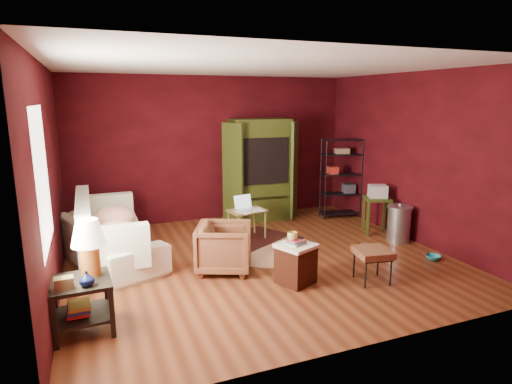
{
  "coord_description": "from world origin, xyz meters",
  "views": [
    {
      "loc": [
        -2.29,
        -5.6,
        2.36
      ],
      "look_at": [
        0.0,
        0.2,
        1.0
      ],
      "focal_mm": 30.0,
      "sensor_mm": 36.0,
      "label": 1
    }
  ],
  "objects_px": {
    "sofa": "(106,233)",
    "armchair": "(224,245)",
    "wire_shelving": "(341,175)",
    "hamper": "(296,263)",
    "laptop_desk": "(247,213)",
    "side_table": "(85,265)",
    "tv_armoire": "(260,168)"
  },
  "relations": [
    {
      "from": "sofa",
      "to": "laptop_desk",
      "type": "bearing_deg",
      "value": -105.93
    },
    {
      "from": "sofa",
      "to": "laptop_desk",
      "type": "xyz_separation_m",
      "value": [
        2.28,
        0.19,
        0.03
      ]
    },
    {
      "from": "laptop_desk",
      "to": "wire_shelving",
      "type": "height_order",
      "value": "wire_shelving"
    },
    {
      "from": "sofa",
      "to": "tv_armoire",
      "type": "distance_m",
      "value": 3.32
    },
    {
      "from": "armchair",
      "to": "side_table",
      "type": "distance_m",
      "value": 2.04
    },
    {
      "from": "sofa",
      "to": "armchair",
      "type": "height_order",
      "value": "sofa"
    },
    {
      "from": "armchair",
      "to": "hamper",
      "type": "xyz_separation_m",
      "value": [
        0.74,
        -0.74,
        -0.1
      ]
    },
    {
      "from": "sofa",
      "to": "armchair",
      "type": "relative_size",
      "value": 2.98
    },
    {
      "from": "sofa",
      "to": "hamper",
      "type": "distance_m",
      "value": 2.84
    },
    {
      "from": "wire_shelving",
      "to": "sofa",
      "type": "bearing_deg",
      "value": -158.12
    },
    {
      "from": "armchair",
      "to": "tv_armoire",
      "type": "relative_size",
      "value": 0.37
    },
    {
      "from": "sofa",
      "to": "laptop_desk",
      "type": "distance_m",
      "value": 2.29
    },
    {
      "from": "hamper",
      "to": "side_table",
      "type": "bearing_deg",
      "value": -175.6
    },
    {
      "from": "laptop_desk",
      "to": "wire_shelving",
      "type": "xyz_separation_m",
      "value": [
        2.26,
        0.63,
        0.41
      ]
    },
    {
      "from": "hamper",
      "to": "wire_shelving",
      "type": "distance_m",
      "value": 3.49
    },
    {
      "from": "wire_shelving",
      "to": "hamper",
      "type": "bearing_deg",
      "value": -120.33
    },
    {
      "from": "tv_armoire",
      "to": "sofa",
      "type": "bearing_deg",
      "value": -153.23
    },
    {
      "from": "armchair",
      "to": "wire_shelving",
      "type": "bearing_deg",
      "value": -36.12
    },
    {
      "from": "armchair",
      "to": "laptop_desk",
      "type": "bearing_deg",
      "value": -10.08
    },
    {
      "from": "sofa",
      "to": "laptop_desk",
      "type": "height_order",
      "value": "sofa"
    },
    {
      "from": "side_table",
      "to": "armchair",
      "type": "bearing_deg",
      "value": 27.62
    },
    {
      "from": "armchair",
      "to": "wire_shelving",
      "type": "xyz_separation_m",
      "value": [
        3.04,
        1.81,
        0.5
      ]
    },
    {
      "from": "tv_armoire",
      "to": "wire_shelving",
      "type": "bearing_deg",
      "value": -14.61
    },
    {
      "from": "armchair",
      "to": "tv_armoire",
      "type": "height_order",
      "value": "tv_armoire"
    },
    {
      "from": "laptop_desk",
      "to": "tv_armoire",
      "type": "height_order",
      "value": "tv_armoire"
    },
    {
      "from": "wire_shelving",
      "to": "armchair",
      "type": "bearing_deg",
      "value": -137.49
    },
    {
      "from": "sofa",
      "to": "wire_shelving",
      "type": "relative_size",
      "value": 1.4
    },
    {
      "from": "tv_armoire",
      "to": "wire_shelving",
      "type": "relative_size",
      "value": 1.25
    },
    {
      "from": "hamper",
      "to": "tv_armoire",
      "type": "xyz_separation_m",
      "value": [
        0.73,
        3.05,
        0.76
      ]
    },
    {
      "from": "side_table",
      "to": "hamper",
      "type": "bearing_deg",
      "value": 4.4
    },
    {
      "from": "wire_shelving",
      "to": "laptop_desk",
      "type": "bearing_deg",
      "value": -152.81
    },
    {
      "from": "side_table",
      "to": "hamper",
      "type": "height_order",
      "value": "side_table"
    }
  ]
}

